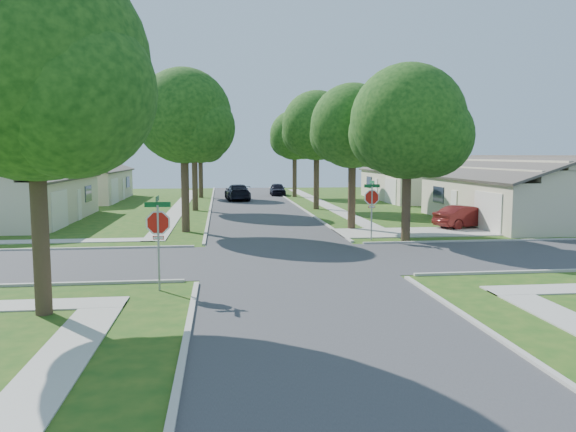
% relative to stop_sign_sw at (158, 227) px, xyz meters
% --- Properties ---
extents(ground, '(100.00, 100.00, 0.00)m').
position_rel_stop_sign_sw_xyz_m(ground, '(4.70, 4.70, -2.03)').
color(ground, '#1D4913').
rests_on(ground, ground).
extents(road_ns, '(7.00, 100.00, 0.02)m').
position_rel_stop_sign_sw_xyz_m(road_ns, '(4.70, 4.70, -2.03)').
color(road_ns, '#333335').
rests_on(road_ns, ground).
extents(sidewalk_ne, '(1.20, 40.00, 0.04)m').
position_rel_stop_sign_sw_xyz_m(sidewalk_ne, '(10.80, 30.70, -2.01)').
color(sidewalk_ne, '#9E9B91').
rests_on(sidewalk_ne, ground).
extents(sidewalk_nw, '(1.20, 40.00, 0.04)m').
position_rel_stop_sign_sw_xyz_m(sidewalk_nw, '(-1.40, 30.70, -2.01)').
color(sidewalk_nw, '#9E9B91').
rests_on(sidewalk_nw, ground).
extents(driveway, '(8.80, 3.60, 0.05)m').
position_rel_stop_sign_sw_xyz_m(driveway, '(12.60, 11.80, -2.01)').
color(driveway, '#9E9B91').
rests_on(driveway, ground).
extents(stop_sign_sw, '(1.05, 0.80, 2.98)m').
position_rel_stop_sign_sw_xyz_m(stop_sign_sw, '(0.00, 0.00, 0.00)').
color(stop_sign_sw, gray).
rests_on(stop_sign_sw, ground).
extents(stop_sign_ne, '(1.05, 0.80, 2.98)m').
position_rel_stop_sign_sw_xyz_m(stop_sign_ne, '(9.40, 9.40, 0.00)').
color(stop_sign_ne, gray).
rests_on(stop_sign_ne, ground).
extents(tree_e_near, '(4.97, 4.80, 8.28)m').
position_rel_stop_sign_sw_xyz_m(tree_e_near, '(9.45, 13.71, 3.61)').
color(tree_e_near, '#38281C').
rests_on(tree_e_near, ground).
extents(tree_e_mid, '(5.59, 5.40, 9.21)m').
position_rel_stop_sign_sw_xyz_m(tree_e_mid, '(9.46, 25.71, 4.22)').
color(tree_e_mid, '#38281C').
rests_on(tree_e_mid, ground).
extents(tree_e_far, '(5.17, 5.00, 8.72)m').
position_rel_stop_sign_sw_xyz_m(tree_e_far, '(9.45, 38.71, 3.95)').
color(tree_e_far, '#38281C').
rests_on(tree_e_far, ground).
extents(tree_w_near, '(5.38, 5.20, 8.97)m').
position_rel_stop_sign_sw_xyz_m(tree_w_near, '(0.06, 13.71, 4.08)').
color(tree_w_near, '#38281C').
rests_on(tree_w_near, ground).
extents(tree_w_mid, '(5.80, 5.60, 9.56)m').
position_rel_stop_sign_sw_xyz_m(tree_w_mid, '(0.06, 25.71, 4.46)').
color(tree_w_mid, '#38281C').
rests_on(tree_w_mid, ground).
extents(tree_w_far, '(4.76, 4.60, 8.04)m').
position_rel_stop_sign_sw_xyz_m(tree_w_far, '(0.05, 38.71, 3.48)').
color(tree_w_far, '#38281C').
rests_on(tree_w_far, ground).
extents(tree_sw_corner, '(6.21, 6.00, 9.55)m').
position_rel_stop_sign_sw_xyz_m(tree_sw_corner, '(-2.74, -2.29, 4.23)').
color(tree_sw_corner, '#38281C').
rests_on(tree_sw_corner, ground).
extents(tree_ne_corner, '(5.80, 5.60, 8.66)m').
position_rel_stop_sign_sw_xyz_m(tree_ne_corner, '(11.06, 8.91, 3.56)').
color(tree_ne_corner, '#38281C').
rests_on(tree_ne_corner, ground).
extents(house_ne_near, '(8.42, 13.60, 4.23)m').
position_rel_stop_sign_sw_xyz_m(house_ne_near, '(20.69, 15.70, -0.51)').
color(house_ne_near, beige).
rests_on(house_ne_near, ground).
extents(house_ne_far, '(8.42, 13.60, 4.23)m').
position_rel_stop_sign_sw_xyz_m(house_ne_far, '(20.69, 33.70, -0.51)').
color(house_ne_far, beige).
rests_on(house_ne_far, ground).
extents(house_nw_near, '(8.42, 13.60, 4.23)m').
position_rel_stop_sign_sw_xyz_m(house_nw_near, '(-11.29, 19.70, -0.51)').
color(house_nw_near, beige).
rests_on(house_nw_near, ground).
extents(house_nw_far, '(8.42, 13.60, 4.23)m').
position_rel_stop_sign_sw_xyz_m(house_nw_far, '(-11.29, 36.70, -0.51)').
color(house_nw_far, beige).
rests_on(house_nw_far, ground).
extents(car_driveway, '(4.22, 2.57, 1.31)m').
position_rel_stop_sign_sw_xyz_m(car_driveway, '(16.20, 13.40, -1.37)').
color(car_driveway, '#531211').
rests_on(car_driveway, ground).
extents(car_curb_east, '(1.59, 3.82, 1.29)m').
position_rel_stop_sign_sw_xyz_m(car_curb_east, '(7.90, 41.05, -1.38)').
color(car_curb_east, black).
rests_on(car_curb_east, ground).
extents(car_curb_west, '(2.49, 5.35, 1.51)m').
position_rel_stop_sign_sw_xyz_m(car_curb_west, '(3.50, 35.05, -1.28)').
color(car_curb_west, black).
rests_on(car_curb_west, ground).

